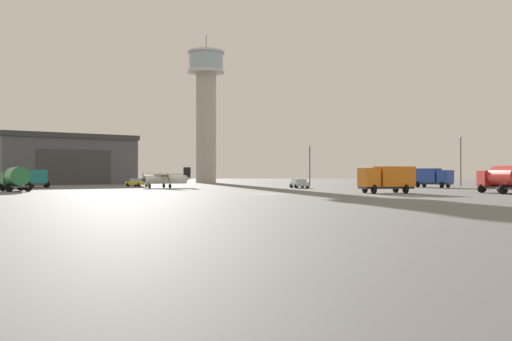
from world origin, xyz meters
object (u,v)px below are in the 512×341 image
at_px(truck_box_orange, 387,178).
at_px(car_silver, 299,183).
at_px(airplane_white, 166,178).
at_px(control_tower, 206,103).
at_px(car_yellow, 137,182).
at_px(truck_box_blue, 431,177).
at_px(truck_fuel_tanker_green, 16,178).
at_px(truck_flatbed_teal, 39,179).
at_px(truck_fuel_tanker_red, 503,178).
at_px(light_post_north, 310,161).
at_px(light_post_west, 461,156).

xyz_separation_m(truck_box_orange, car_silver, (-8.87, 21.76, -0.95)).
distance_m(airplane_white, car_silver, 20.30).
bearing_deg(control_tower, car_yellow, -99.23).
xyz_separation_m(truck_box_blue, truck_box_orange, (-12.08, -26.41, -0.01)).
xyz_separation_m(control_tower, truck_fuel_tanker_green, (-14.71, -67.59, -17.65)).
height_order(airplane_white, car_yellow, airplane_white).
distance_m(control_tower, truck_flatbed_teal, 56.87).
height_order(truck_fuel_tanker_red, light_post_north, light_post_north).
xyz_separation_m(truck_flatbed_teal, light_post_north, (42.64, 19.13, 3.26)).
xyz_separation_m(car_silver, light_post_west, (29.61, 17.15, 4.65)).
relative_size(truck_box_blue, light_post_north, 0.81).
distance_m(airplane_white, truck_flatbed_teal, 19.68).
bearing_deg(truck_box_orange, light_post_north, -97.28).
bearing_deg(airplane_white, car_yellow, -89.58).
bearing_deg(truck_box_orange, car_yellow, -57.27).
bearing_deg(car_silver, truck_fuel_tanker_red, 30.42).
bearing_deg(airplane_white, truck_box_orange, 108.23).
relative_size(truck_flatbed_teal, light_post_west, 0.71).
distance_m(truck_box_blue, light_post_north, 23.52).
height_order(truck_box_orange, light_post_north, light_post_north).
height_order(truck_flatbed_teal, car_yellow, truck_flatbed_teal).
bearing_deg(truck_box_blue, truck_fuel_tanker_red, -45.93).
bearing_deg(control_tower, light_post_north, -53.28).
distance_m(truck_flatbed_teal, truck_box_orange, 53.48).
bearing_deg(airplane_white, truck_fuel_tanker_red, 116.69).
xyz_separation_m(control_tower, car_silver, (20.64, -50.44, -18.54)).
height_order(control_tower, car_yellow, control_tower).
bearing_deg(car_yellow, light_post_west, -135.67).
distance_m(truck_fuel_tanker_red, light_post_west, 40.62).
relative_size(airplane_white, light_post_west, 1.07).
height_order(airplane_white, car_silver, airplane_white).
relative_size(truck_fuel_tanker_green, car_silver, 1.35).
height_order(truck_fuel_tanker_green, truck_box_blue, truck_box_blue).
xyz_separation_m(truck_fuel_tanker_red, light_post_north, (-18.67, 41.63, 2.91)).
relative_size(truck_fuel_tanker_red, light_post_north, 0.92).
bearing_deg(airplane_white, light_post_north, -175.20).
bearing_deg(truck_box_orange, truck_flatbed_teal, -39.95).
height_order(light_post_west, light_post_north, light_post_west).
height_order(truck_fuel_tanker_green, truck_box_orange, truck_fuel_tanker_green).
xyz_separation_m(truck_flatbed_teal, truck_box_orange, (48.83, -21.82, 0.36)).
relative_size(truck_flatbed_teal, truck_fuel_tanker_red, 0.92).
xyz_separation_m(truck_fuel_tanker_green, car_yellow, (8.15, 27.18, -0.90)).
height_order(car_yellow, light_post_north, light_post_north).
distance_m(car_yellow, light_post_west, 57.44).
bearing_deg(car_yellow, truck_fuel_tanker_green, 110.50).
relative_size(truck_flatbed_teal, truck_box_blue, 1.05).
xyz_separation_m(light_post_west, light_post_north, (-26.93, 2.03, -0.80)).
bearing_deg(truck_fuel_tanker_green, truck_box_orange, -132.50).
bearing_deg(car_silver, control_tower, -170.90).
xyz_separation_m(airplane_white, truck_fuel_tanker_green, (-15.06, -17.36, 0.15)).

